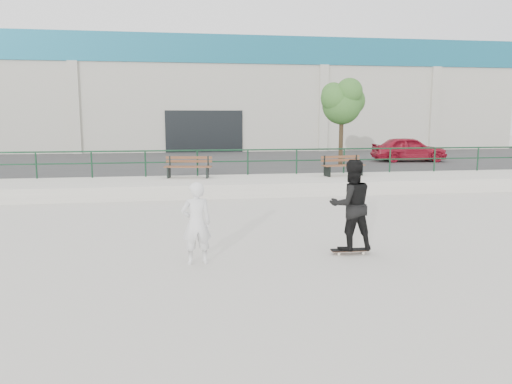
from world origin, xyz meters
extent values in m
plane|color=beige|center=(0.00, 0.00, 0.00)|extent=(120.00, 120.00, 0.00)
cube|color=silver|center=(0.00, 9.50, 0.25)|extent=(30.00, 3.00, 0.50)
cube|color=#353535|center=(0.00, 18.00, 0.25)|extent=(60.00, 14.00, 0.50)
cylinder|color=#153923|center=(0.00, 10.80, 1.50)|extent=(28.00, 0.06, 0.06)
cylinder|color=#153923|center=(0.00, 10.80, 1.05)|extent=(28.00, 0.05, 0.05)
cylinder|color=#153923|center=(-7.00, 10.80, 1.00)|extent=(0.06, 0.06, 1.00)
cylinder|color=#153923|center=(-5.00, 10.80, 1.00)|extent=(0.06, 0.06, 1.00)
cylinder|color=#153923|center=(-3.00, 10.80, 1.00)|extent=(0.06, 0.06, 1.00)
cylinder|color=#153923|center=(-1.00, 10.80, 1.00)|extent=(0.06, 0.06, 1.00)
cylinder|color=#153923|center=(1.00, 10.80, 1.00)|extent=(0.06, 0.06, 1.00)
cylinder|color=#153923|center=(3.00, 10.80, 1.00)|extent=(0.06, 0.06, 1.00)
cylinder|color=#153923|center=(5.00, 10.80, 1.00)|extent=(0.06, 0.06, 1.00)
cylinder|color=#153923|center=(7.00, 10.80, 1.00)|extent=(0.06, 0.06, 1.00)
cylinder|color=#153923|center=(9.00, 10.80, 1.00)|extent=(0.06, 0.06, 1.00)
cylinder|color=#153923|center=(11.00, 10.80, 1.00)|extent=(0.06, 0.06, 1.00)
cube|color=#BCB8A9|center=(0.00, 32.00, 4.00)|extent=(44.00, 16.00, 8.00)
cube|color=#196781|center=(0.00, 32.00, 7.10)|extent=(44.20, 16.20, 1.80)
cube|color=black|center=(0.00, 23.95, 1.60)|extent=(5.00, 0.15, 3.20)
cube|color=#BCB8A9|center=(-8.00, 23.90, 3.10)|extent=(0.60, 0.25, 6.20)
cube|color=#BCB8A9|center=(8.00, 23.90, 3.10)|extent=(0.60, 0.25, 6.20)
cube|color=#BCB8A9|center=(16.00, 23.90, 3.10)|extent=(0.60, 0.25, 6.20)
cube|color=brown|center=(-1.41, 10.03, 0.92)|extent=(1.77, 0.44, 0.04)
cube|color=brown|center=(-1.38, 10.20, 0.92)|extent=(1.77, 0.44, 0.04)
cube|color=brown|center=(-1.35, 10.37, 0.92)|extent=(1.77, 0.44, 0.04)
cube|color=brown|center=(-1.33, 10.45, 1.11)|extent=(1.75, 0.36, 0.10)
cube|color=brown|center=(-1.33, 10.45, 1.25)|extent=(1.75, 0.36, 0.10)
cube|color=black|center=(-2.11, 10.34, 0.71)|extent=(0.15, 0.50, 0.41)
cube|color=black|center=(-2.06, 10.59, 1.11)|extent=(0.07, 0.06, 0.41)
cube|color=black|center=(-0.65, 10.06, 0.71)|extent=(0.15, 0.50, 0.41)
cube|color=black|center=(-0.61, 10.32, 1.11)|extent=(0.07, 0.06, 0.41)
cube|color=brown|center=(4.72, 9.76, 0.91)|extent=(1.71, 0.45, 0.04)
cube|color=brown|center=(4.68, 9.93, 0.91)|extent=(1.71, 0.45, 0.04)
cube|color=brown|center=(4.65, 10.10, 0.91)|extent=(1.71, 0.45, 0.04)
cube|color=brown|center=(4.64, 10.18, 1.09)|extent=(1.70, 0.37, 0.10)
cube|color=brown|center=(4.64, 10.18, 1.23)|extent=(1.70, 0.37, 0.10)
cube|color=black|center=(3.98, 9.79, 0.70)|extent=(0.15, 0.48, 0.40)
cube|color=black|center=(3.93, 10.04, 1.09)|extent=(0.07, 0.06, 0.40)
cube|color=black|center=(5.39, 10.07, 0.70)|extent=(0.15, 0.48, 0.40)
cube|color=black|center=(5.34, 10.31, 1.09)|extent=(0.07, 0.06, 0.40)
cylinder|color=#3E311F|center=(5.92, 13.99, 1.72)|extent=(0.20, 0.20, 2.44)
sphere|color=#2C551F|center=(5.92, 13.99, 3.35)|extent=(1.83, 1.83, 1.83)
sphere|color=#2C551F|center=(6.43, 14.29, 3.55)|extent=(1.42, 1.42, 1.42)
sphere|color=#2C551F|center=(5.52, 13.79, 3.65)|extent=(1.32, 1.32, 1.32)
sphere|color=#2C551F|center=(6.13, 13.58, 3.96)|extent=(1.22, 1.22, 1.22)
sphere|color=#2C551F|center=(5.62, 14.40, 3.86)|extent=(1.12, 1.12, 1.12)
imported|color=maroon|center=(10.12, 15.51, 1.14)|extent=(3.89, 1.89, 1.28)
cube|color=black|center=(1.71, 0.76, 0.09)|extent=(0.78, 0.21, 0.02)
cube|color=brown|center=(1.71, 0.76, 0.07)|extent=(0.78, 0.21, 0.01)
cube|color=#939498|center=(1.45, 0.76, 0.04)|extent=(0.06, 0.16, 0.03)
cube|color=#939498|center=(1.97, 0.75, 0.04)|extent=(0.06, 0.16, 0.03)
cylinder|color=beige|center=(1.44, 0.67, 0.03)|extent=(0.06, 0.03, 0.06)
cylinder|color=beige|center=(1.45, 0.86, 0.03)|extent=(0.06, 0.03, 0.06)
cylinder|color=beige|center=(1.96, 0.66, 0.03)|extent=(0.06, 0.03, 0.06)
cylinder|color=beige|center=(1.97, 0.85, 0.03)|extent=(0.06, 0.03, 0.06)
imported|color=black|center=(1.71, 0.76, 1.03)|extent=(0.94, 0.74, 1.86)
imported|color=white|center=(-1.45, 0.55, 0.80)|extent=(0.63, 0.45, 1.60)
camera|label=1|loc=(-1.79, -8.84, 2.82)|focal=35.00mm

